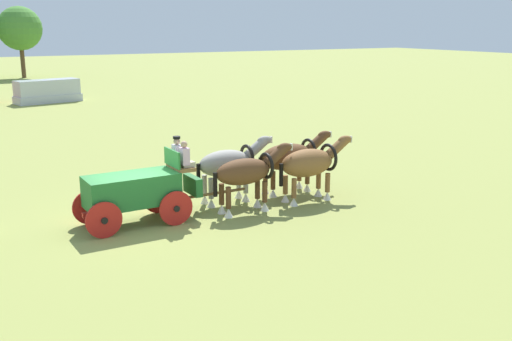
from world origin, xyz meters
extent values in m
plane|color=olive|center=(0.00, 0.00, 0.00)|extent=(220.00, 220.00, 0.00)
cube|color=#236B2D|center=(0.00, 0.00, 1.14)|extent=(2.90, 1.38, 0.97)
cube|color=brown|center=(1.68, 0.05, 1.67)|extent=(0.59, 1.19, 0.12)
cube|color=#236B2D|center=(2.08, 0.06, 1.00)|extent=(0.27, 1.05, 0.60)
cube|color=#236B2D|center=(1.38, 0.04, 2.00)|extent=(0.09, 1.18, 0.55)
cube|color=red|center=(0.00, 0.00, 0.55)|extent=(3.16, 0.25, 0.16)
cylinder|color=red|center=(1.13, 0.78, 0.55)|extent=(1.11, 0.11, 1.11)
cylinder|color=black|center=(1.13, 0.78, 0.55)|extent=(0.20, 0.19, 0.20)
cylinder|color=red|center=(1.17, -0.72, 0.55)|extent=(1.11, 0.11, 1.11)
cylinder|color=black|center=(1.17, -0.72, 0.55)|extent=(0.20, 0.19, 0.20)
cylinder|color=red|center=(-1.17, 0.72, 0.55)|extent=(1.11, 0.11, 1.11)
cylinder|color=black|center=(-1.17, 0.72, 0.55)|extent=(0.20, 0.19, 0.20)
cylinder|color=red|center=(-1.13, -0.78, 0.55)|extent=(1.11, 0.11, 1.11)
cylinder|color=black|center=(-1.13, -0.78, 0.55)|extent=(0.20, 0.19, 0.20)
cylinder|color=brown|center=(2.73, 0.08, 0.60)|extent=(2.60, 0.17, 0.10)
cube|color=#2D2D33|center=(1.80, 0.34, 1.81)|extent=(0.41, 0.33, 0.16)
cube|color=silver|center=(1.68, 0.33, 2.08)|extent=(0.25, 0.37, 0.55)
sphere|color=tan|center=(1.68, 0.33, 2.47)|extent=(0.22, 0.22, 0.22)
cylinder|color=black|center=(1.68, 0.33, 2.60)|extent=(0.24, 0.24, 0.08)
cube|color=#BCB293|center=(1.81, -0.24, 1.81)|extent=(0.41, 0.33, 0.16)
cube|color=silver|center=(1.69, -0.24, 2.08)|extent=(0.25, 0.37, 0.55)
sphere|color=tan|center=(1.69, -0.24, 2.47)|extent=(0.22, 0.22, 0.22)
ellipsoid|color=#9E998E|center=(3.61, 0.75, 1.44)|extent=(1.99, 0.99, 0.93)
cylinder|color=#9E998E|center=(4.30, 1.03, 0.68)|extent=(0.18, 0.18, 0.73)
cone|color=silver|center=(4.30, 1.03, 0.16)|extent=(0.30, 0.30, 0.31)
cylinder|color=#9E998E|center=(4.31, 0.51, 0.68)|extent=(0.18, 0.18, 0.73)
cone|color=silver|center=(4.31, 0.51, 0.16)|extent=(0.30, 0.30, 0.31)
cylinder|color=#9E998E|center=(2.92, 0.99, 0.68)|extent=(0.18, 0.18, 0.73)
cone|color=silver|center=(2.92, 0.99, 0.16)|extent=(0.30, 0.30, 0.31)
cylinder|color=#9E998E|center=(2.93, 0.47, 0.68)|extent=(0.18, 0.18, 0.73)
cone|color=silver|center=(2.93, 0.47, 0.16)|extent=(0.30, 0.30, 0.31)
cylinder|color=#9E998E|center=(4.87, 0.78, 1.83)|extent=(0.95, 0.39, 0.81)
ellipsoid|color=#9E998E|center=(5.24, 0.80, 2.09)|extent=(0.61, 0.28, 0.32)
cube|color=silver|center=(5.52, 0.80, 2.09)|extent=(0.06, 0.10, 0.24)
torus|color=black|center=(4.50, 0.77, 1.54)|extent=(0.15, 0.96, 0.96)
cylinder|color=black|center=(2.58, 0.72, 1.14)|extent=(0.14, 0.14, 0.80)
ellipsoid|color=brown|center=(3.65, -0.55, 1.40)|extent=(2.02, 0.94, 0.88)
cylinder|color=brown|center=(4.34, -0.29, 0.67)|extent=(0.18, 0.18, 0.72)
cone|color=silver|center=(4.34, -0.29, 0.15)|extent=(0.30, 0.30, 0.31)
cylinder|color=brown|center=(4.35, -0.77, 0.67)|extent=(0.18, 0.18, 0.72)
cone|color=silver|center=(4.35, -0.77, 0.15)|extent=(0.30, 0.30, 0.31)
cylinder|color=brown|center=(2.95, -0.33, 0.67)|extent=(0.18, 0.18, 0.72)
cone|color=silver|center=(2.95, -0.33, 0.15)|extent=(0.30, 0.30, 0.31)
cylinder|color=brown|center=(2.96, -0.81, 0.67)|extent=(0.18, 0.18, 0.72)
cone|color=silver|center=(2.96, -0.81, 0.15)|extent=(0.30, 0.30, 0.31)
cylinder|color=brown|center=(4.92, -0.51, 1.79)|extent=(0.95, 0.39, 0.81)
ellipsoid|color=brown|center=(5.28, -0.50, 2.05)|extent=(0.61, 0.28, 0.32)
cube|color=silver|center=(5.56, -0.50, 2.05)|extent=(0.06, 0.10, 0.24)
torus|color=black|center=(4.55, -0.52, 1.50)|extent=(0.15, 0.92, 0.91)
cylinder|color=black|center=(2.61, -0.58, 1.10)|extent=(0.14, 0.14, 0.80)
ellipsoid|color=brown|center=(6.21, 0.82, 1.37)|extent=(2.22, 1.03, 0.97)
cylinder|color=brown|center=(6.98, 1.11, 0.63)|extent=(0.18, 0.18, 0.67)
cone|color=silver|center=(6.98, 1.11, 0.14)|extent=(0.30, 0.30, 0.29)
cylinder|color=brown|center=(6.99, 0.58, 0.63)|extent=(0.18, 0.18, 0.67)
cone|color=silver|center=(6.99, 0.58, 0.14)|extent=(0.30, 0.30, 0.29)
cylinder|color=brown|center=(5.44, 1.07, 0.63)|extent=(0.18, 0.18, 0.67)
cone|color=silver|center=(5.44, 1.07, 0.14)|extent=(0.30, 0.30, 0.29)
cylinder|color=brown|center=(5.45, 0.53, 0.63)|extent=(0.18, 0.18, 0.67)
cone|color=silver|center=(5.45, 0.53, 0.14)|extent=(0.30, 0.30, 0.29)
cylinder|color=brown|center=(7.57, 0.86, 1.78)|extent=(0.95, 0.39, 0.81)
ellipsoid|color=brown|center=(7.94, 0.87, 2.04)|extent=(0.61, 0.28, 0.32)
cube|color=silver|center=(8.22, 0.88, 2.04)|extent=(0.06, 0.10, 0.24)
torus|color=black|center=(7.20, 0.85, 1.47)|extent=(0.15, 1.00, 0.99)
cylinder|color=black|center=(5.07, 0.79, 1.07)|extent=(0.14, 0.14, 0.80)
ellipsoid|color=brown|center=(6.25, -0.48, 1.40)|extent=(2.11, 1.05, 0.99)
cylinder|color=brown|center=(6.97, -0.18, 0.63)|extent=(0.18, 0.18, 0.68)
cone|color=silver|center=(6.97, -0.18, 0.15)|extent=(0.30, 0.30, 0.29)
cylinder|color=brown|center=(6.99, -0.73, 0.63)|extent=(0.18, 0.18, 0.68)
cone|color=silver|center=(6.99, -0.73, 0.15)|extent=(0.30, 0.30, 0.29)
cylinder|color=brown|center=(5.51, -0.23, 0.63)|extent=(0.18, 0.18, 0.68)
cone|color=silver|center=(5.51, -0.23, 0.15)|extent=(0.30, 0.30, 0.29)
cylinder|color=brown|center=(5.53, -0.77, 0.63)|extent=(0.18, 0.18, 0.68)
cone|color=silver|center=(5.53, -0.77, 0.15)|extent=(0.30, 0.30, 0.29)
cylinder|color=brown|center=(7.55, -0.44, 1.80)|extent=(0.95, 0.39, 0.81)
ellipsoid|color=brown|center=(7.92, -0.43, 2.06)|extent=(0.61, 0.28, 0.32)
cube|color=silver|center=(8.20, -0.42, 2.06)|extent=(0.06, 0.10, 0.24)
torus|color=black|center=(7.19, -0.45, 1.50)|extent=(0.15, 1.01, 1.01)
cylinder|color=black|center=(5.16, -0.51, 1.10)|extent=(0.14, 0.14, 0.80)
cube|color=silver|center=(3.43, 33.00, 0.30)|extent=(5.42, 2.88, 0.61)
cube|color=silver|center=(3.43, 33.00, 1.23)|extent=(5.18, 2.69, 1.24)
cylinder|color=brown|center=(5.32, 58.52, 1.98)|extent=(0.50, 0.50, 3.96)
sphere|color=#478433|center=(5.32, 58.52, 5.75)|extent=(5.10, 5.10, 5.10)
camera|label=1|loc=(-5.33, -17.58, 6.16)|focal=41.86mm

